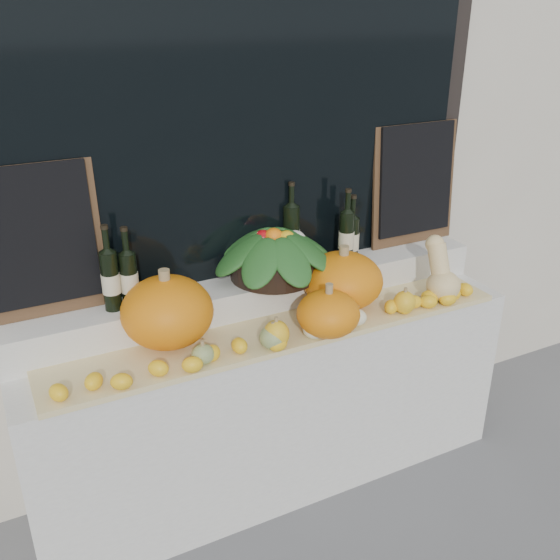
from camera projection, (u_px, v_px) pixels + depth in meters
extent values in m
cube|color=black|center=(243.00, 82.00, 2.64)|extent=(2.40, 0.04, 2.10)
cube|color=black|center=(246.00, 83.00, 2.61)|extent=(2.20, 0.02, 2.00)
cube|color=silver|center=(273.00, 402.00, 3.02)|extent=(2.30, 0.55, 0.88)
cube|color=silver|center=(258.00, 293.00, 2.92)|extent=(2.30, 0.25, 0.16)
cube|color=tan|center=(285.00, 331.00, 2.73)|extent=(2.10, 0.32, 0.02)
ellipsoid|color=orange|center=(167.00, 312.00, 2.55)|extent=(0.50, 0.50, 0.30)
ellipsoid|color=orange|center=(343.00, 280.00, 2.87)|extent=(0.49, 0.49, 0.26)
ellipsoid|color=orange|center=(328.00, 314.00, 2.64)|extent=(0.35, 0.35, 0.20)
ellipsoid|color=#E8C988|center=(443.00, 286.00, 2.96)|extent=(0.16, 0.16, 0.15)
cylinder|color=#E8C988|center=(439.00, 261.00, 2.96)|extent=(0.09, 0.14, 0.18)
sphere|color=#E8C988|center=(435.00, 244.00, 2.96)|extent=(0.09, 0.09, 0.09)
ellipsoid|color=#35611D|center=(327.00, 324.00, 2.66)|extent=(0.12, 0.12, 0.10)
cylinder|color=#90794E|center=(328.00, 311.00, 2.64)|extent=(0.02, 0.02, 0.02)
ellipsoid|color=#35611D|center=(273.00, 337.00, 2.56)|extent=(0.11, 0.11, 0.10)
cylinder|color=#90794E|center=(273.00, 324.00, 2.53)|extent=(0.02, 0.02, 0.02)
ellipsoid|color=#F3EDC2|center=(314.00, 329.00, 2.64)|extent=(0.10, 0.10, 0.08)
cylinder|color=#90794E|center=(315.00, 318.00, 2.62)|extent=(0.02, 0.02, 0.02)
ellipsoid|color=gold|center=(276.00, 334.00, 2.56)|extent=(0.11, 0.11, 0.12)
cylinder|color=#90794E|center=(276.00, 319.00, 2.53)|extent=(0.02, 0.02, 0.02)
ellipsoid|color=#F3EDC2|center=(357.00, 317.00, 2.74)|extent=(0.09, 0.09, 0.07)
cylinder|color=#90794E|center=(357.00, 308.00, 2.72)|extent=(0.02, 0.02, 0.02)
ellipsoid|color=gold|center=(404.00, 302.00, 2.84)|extent=(0.10, 0.10, 0.11)
cylinder|color=#90794E|center=(406.00, 289.00, 2.81)|extent=(0.02, 0.02, 0.02)
ellipsoid|color=#35611D|center=(203.00, 354.00, 2.45)|extent=(0.09, 0.09, 0.08)
cylinder|color=#90794E|center=(202.00, 343.00, 2.43)|extent=(0.02, 0.02, 0.02)
cylinder|color=black|center=(274.00, 265.00, 2.88)|extent=(0.41, 0.41, 0.12)
cylinder|color=black|center=(111.00, 281.00, 2.55)|extent=(0.07, 0.07, 0.26)
cylinder|color=black|center=(106.00, 240.00, 2.48)|extent=(0.03, 0.03, 0.10)
cylinder|color=beige|center=(111.00, 283.00, 2.55)|extent=(0.08, 0.08, 0.08)
cylinder|color=black|center=(104.00, 227.00, 2.45)|extent=(0.03, 0.03, 0.02)
cylinder|color=black|center=(129.00, 280.00, 2.59)|extent=(0.07, 0.07, 0.23)
cylinder|color=black|center=(125.00, 242.00, 2.52)|extent=(0.03, 0.03, 0.10)
cylinder|color=beige|center=(130.00, 282.00, 2.59)|extent=(0.08, 0.08, 0.08)
cylinder|color=black|center=(124.00, 229.00, 2.49)|extent=(0.03, 0.03, 0.02)
cylinder|color=black|center=(291.00, 236.00, 2.97)|extent=(0.08, 0.08, 0.30)
cylinder|color=black|center=(292.00, 196.00, 2.88)|extent=(0.03, 0.03, 0.10)
cylinder|color=beige|center=(291.00, 238.00, 2.97)|extent=(0.08, 0.08, 0.08)
cylinder|color=black|center=(292.00, 184.00, 2.86)|extent=(0.03, 0.03, 0.02)
cylinder|color=black|center=(346.00, 238.00, 3.01)|extent=(0.07, 0.07, 0.26)
cylinder|color=black|center=(348.00, 202.00, 2.93)|extent=(0.03, 0.03, 0.10)
cylinder|color=beige|center=(346.00, 240.00, 3.01)|extent=(0.08, 0.08, 0.08)
cylinder|color=black|center=(348.00, 190.00, 2.91)|extent=(0.03, 0.03, 0.02)
cylinder|color=black|center=(351.00, 239.00, 3.04)|extent=(0.07, 0.07, 0.22)
cylinder|color=black|center=(353.00, 208.00, 2.98)|extent=(0.03, 0.03, 0.10)
cylinder|color=beige|center=(351.00, 241.00, 3.05)|extent=(0.08, 0.08, 0.08)
cylinder|color=black|center=(353.00, 197.00, 2.96)|extent=(0.03, 0.03, 0.02)
cube|color=#4C331E|center=(37.00, 243.00, 2.44)|extent=(0.50, 0.06, 0.62)
cube|color=black|center=(36.00, 237.00, 2.42)|extent=(0.44, 0.06, 0.56)
cube|color=#4C331E|center=(414.00, 185.00, 3.20)|extent=(0.50, 0.06, 0.62)
cube|color=black|center=(416.00, 180.00, 3.17)|extent=(0.44, 0.06, 0.56)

